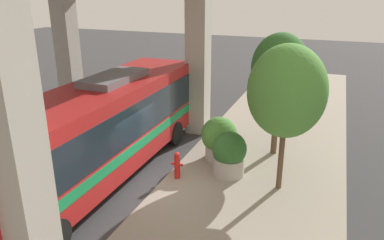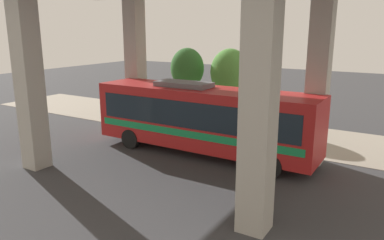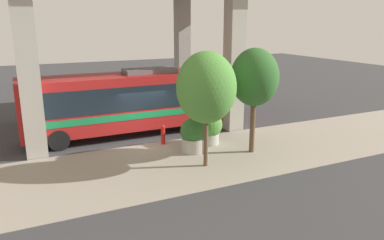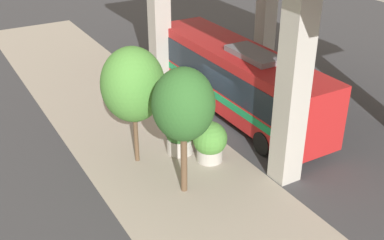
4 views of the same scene
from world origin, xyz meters
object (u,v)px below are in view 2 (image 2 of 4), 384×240
Objects in this scene: planter_front at (211,117)px; street_tree_near at (187,69)px; bus at (203,116)px; street_tree_far at (230,72)px; fire_hydrant at (212,130)px; planter_middle at (189,116)px.

street_tree_near is at bearing -115.96° from planter_front.
bus is 6.95m from street_tree_near.
fire_hydrant is at bearing 9.96° from street_tree_far.
bus is at bearing 38.60° from street_tree_near.
street_tree_near reaches higher than fire_hydrant.
planter_middle is 3.86m from street_tree_far.
street_tree_far is (-5.92, -1.47, 1.46)m from bus.
planter_middle is at bearing -57.84° from planter_front.
street_tree_near reaches higher than planter_middle.
street_tree_near is at bearing -141.40° from bus.
planter_front is 1.37m from planter_middle.
bus is at bearing 41.05° from planter_middle.
bus is at bearing 13.97° from street_tree_far.
planter_front is at bearing 122.16° from planter_middle.
bus is 11.09× the size of fire_hydrant.
fire_hydrant is 4.51m from street_tree_far.
street_tree_near is 1.00× the size of street_tree_far.
bus is at bearing 23.39° from planter_front.
street_tree_far is (-1.83, 0.30, 2.55)m from planter_front.
bus is 2.31× the size of street_tree_near.
street_tree_near is at bearing -129.95° from fire_hydrant.
fire_hydrant is 1.87m from planter_front.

